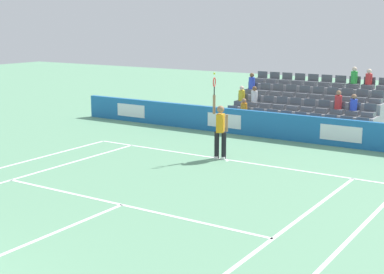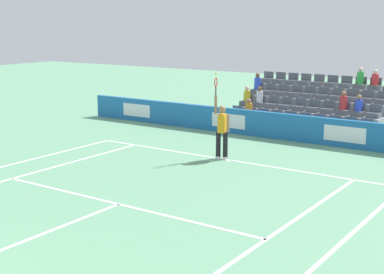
# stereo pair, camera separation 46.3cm
# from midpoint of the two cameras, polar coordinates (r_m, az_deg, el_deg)

# --- Properties ---
(line_baseline) EXTENTS (10.97, 0.10, 0.01)m
(line_baseline) POSITION_cam_midpoint_polar(r_m,az_deg,el_deg) (18.66, 3.07, -2.32)
(line_baseline) COLOR white
(line_baseline) RESTS_ON ground
(line_service) EXTENTS (8.23, 0.10, 0.01)m
(line_service) POSITION_cam_midpoint_polar(r_m,az_deg,el_deg) (14.34, -8.01, -6.77)
(line_service) COLOR white
(line_service) RESTS_ON ground
(line_centre_service) EXTENTS (0.10, 6.40, 0.01)m
(line_centre_service) POSITION_cam_midpoint_polar(r_m,az_deg,el_deg) (12.26, -17.98, -10.50)
(line_centre_service) COLOR white
(line_centre_service) RESTS_ON ground
(line_singles_sideline_right) EXTENTS (0.10, 11.89, 0.01)m
(line_singles_sideline_right) POSITION_cam_midpoint_polar(r_m,az_deg,el_deg) (11.81, 6.06, -10.83)
(line_singles_sideline_right) COLOR white
(line_singles_sideline_right) RESTS_ON ground
(line_doubles_sideline_right) EXTENTS (0.10, 11.89, 0.01)m
(line_doubles_sideline_right) POSITION_cam_midpoint_polar(r_m,az_deg,el_deg) (11.32, 12.39, -12.09)
(line_doubles_sideline_right) COLOR white
(line_doubles_sideline_right) RESTS_ON ground
(line_centre_mark) EXTENTS (0.10, 0.20, 0.01)m
(line_centre_mark) POSITION_cam_midpoint_polar(r_m,az_deg,el_deg) (18.57, 2.91, -2.39)
(line_centre_mark) COLOR white
(line_centre_mark) RESTS_ON ground
(sponsor_barrier) EXTENTS (19.39, 0.22, 1.01)m
(sponsor_barrier) POSITION_cam_midpoint_polar(r_m,az_deg,el_deg) (22.03, 8.26, 1.08)
(sponsor_barrier) COLOR #1E66AD
(sponsor_barrier) RESTS_ON ground
(tennis_player) EXTENTS (0.54, 0.42, 2.85)m
(tennis_player) POSITION_cam_midpoint_polar(r_m,az_deg,el_deg) (18.63, 2.15, 0.78)
(tennis_player) COLOR black
(tennis_player) RESTS_ON ground
(stadium_stand) EXTENTS (6.20, 3.80, 2.59)m
(stadium_stand) POSITION_cam_midpoint_polar(r_m,az_deg,el_deg) (24.67, 11.13, 2.53)
(stadium_stand) COLOR gray
(stadium_stand) RESTS_ON ground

